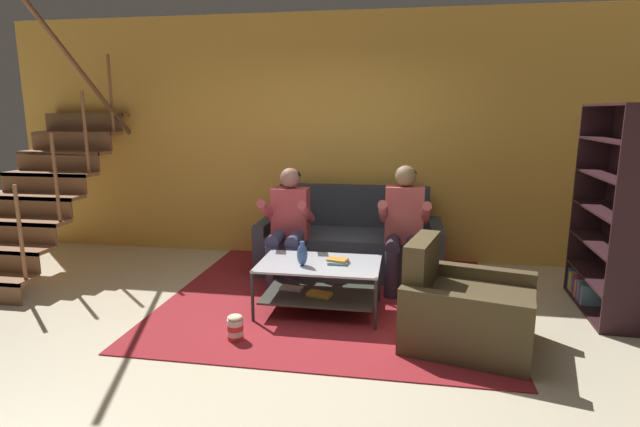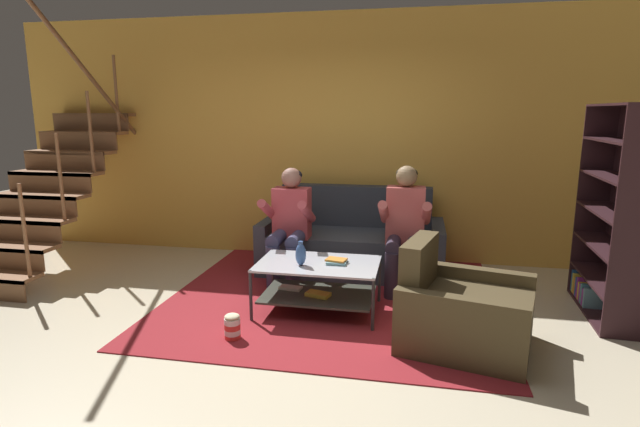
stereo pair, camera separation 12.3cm
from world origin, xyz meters
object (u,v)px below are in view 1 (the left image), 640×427
(person_seated_left, at_px, (288,221))
(coffee_table, at_px, (319,279))
(couch, at_px, (350,244))
(popcorn_tub, at_px, (235,328))
(bookshelf, at_px, (611,223))
(person_seated_right, at_px, (404,223))
(book_stack, at_px, (338,261))
(armchair, at_px, (464,311))
(vase, at_px, (302,254))

(person_seated_left, distance_m, coffee_table, 0.92)
(couch, height_order, popcorn_tub, couch)
(couch, height_order, bookshelf, bookshelf)
(coffee_table, distance_m, popcorn_tub, 0.90)
(coffee_table, bearing_deg, popcorn_tub, -128.41)
(person_seated_right, height_order, coffee_table, person_seated_right)
(coffee_table, relative_size, book_stack, 5.53)
(book_stack, relative_size, armchair, 0.18)
(vase, xyz_separation_m, bookshelf, (2.67, 0.59, 0.25))
(book_stack, height_order, armchair, armchair)
(person_seated_right, xyz_separation_m, popcorn_tub, (-1.28, -1.41, -0.58))
(person_seated_right, height_order, popcorn_tub, person_seated_right)
(book_stack, bearing_deg, bookshelf, 11.22)
(person_seated_right, bearing_deg, popcorn_tub, -132.21)
(coffee_table, xyz_separation_m, armchair, (1.21, -0.44, -0.04))
(couch, bearing_deg, person_seated_left, -138.08)
(popcorn_tub, bearing_deg, book_stack, 44.88)
(armchair, height_order, popcorn_tub, armchair)
(popcorn_tub, bearing_deg, coffee_table, 51.59)
(vase, distance_m, popcorn_tub, 0.85)
(person_seated_right, distance_m, armchair, 1.32)
(person_seated_left, relative_size, vase, 5.56)
(person_seated_left, distance_m, armchair, 2.06)
(coffee_table, bearing_deg, book_stack, 7.26)
(person_seated_right, bearing_deg, person_seated_left, -179.80)
(person_seated_left, relative_size, bookshelf, 0.65)
(person_seated_left, height_order, armchair, person_seated_left)
(person_seated_right, xyz_separation_m, vase, (-0.86, -0.82, -0.13))
(coffee_table, distance_m, book_stack, 0.24)
(bookshelf, bearing_deg, popcorn_tub, -159.05)
(book_stack, relative_size, bookshelf, 0.11)
(person_seated_left, xyz_separation_m, popcorn_tub, (-0.10, -1.41, -0.55))
(book_stack, bearing_deg, person_seated_left, 131.43)
(book_stack, bearing_deg, vase, -157.57)
(couch, bearing_deg, popcorn_tub, -109.61)
(couch, distance_m, vase, 1.40)
(bookshelf, bearing_deg, couch, 162.51)
(person_seated_right, relative_size, bookshelf, 0.68)
(bookshelf, distance_m, popcorn_tub, 3.37)
(person_seated_right, distance_m, popcorn_tub, 1.99)
(person_seated_right, distance_m, vase, 1.20)
(person_seated_right, bearing_deg, bookshelf, -7.25)
(vase, bearing_deg, armchair, -14.01)
(book_stack, height_order, bookshelf, bookshelf)
(person_seated_left, height_order, person_seated_right, person_seated_right)
(coffee_table, relative_size, popcorn_tub, 5.00)
(person_seated_right, xyz_separation_m, book_stack, (-0.57, -0.70, -0.21))
(person_seated_right, distance_m, bookshelf, 1.82)
(armchair, relative_size, popcorn_tub, 5.11)
(couch, distance_m, person_seated_right, 0.87)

